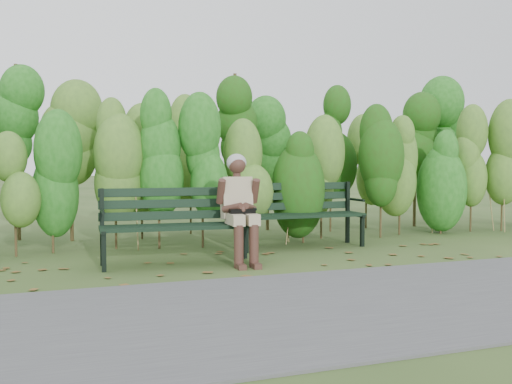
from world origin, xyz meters
name	(u,v)px	position (x,y,z in m)	size (l,w,h in m)	color
ground	(267,260)	(0.00, 0.00, 0.00)	(80.00, 80.00, 0.00)	#324C1E
footpath	(370,302)	(0.00, -2.20, 0.01)	(60.00, 2.50, 0.01)	#474749
hedge_band	(218,151)	(0.00, 1.86, 1.26)	(11.04, 1.67, 2.42)	#47381E
leaf_litter	(267,259)	(0.00, -0.01, 0.00)	(5.68, 2.25, 0.01)	brown
bench_left	(177,219)	(-1.01, 0.10, 0.49)	(1.69, 0.66, 0.83)	black
bench_right	(297,209)	(0.75, 0.82, 0.49)	(1.68, 0.58, 0.84)	black
seated_woman	(239,201)	(-0.37, -0.11, 0.68)	(0.48, 0.70, 1.20)	tan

